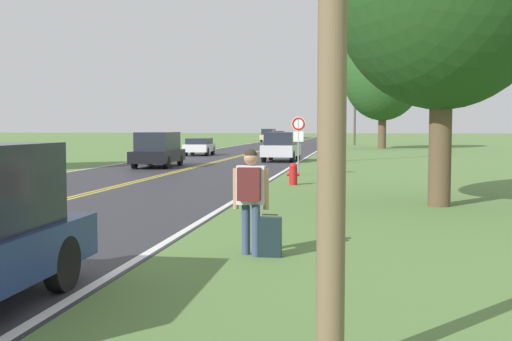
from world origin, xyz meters
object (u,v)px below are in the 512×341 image
Objects in this scene: fire_hydrant at (293,174)px; car_champagne_van_receding at (269,135)px; car_white_hatchback_mid_far at (199,146)px; car_maroon_sedan_distant at (278,136)px; car_black_van_approaching at (158,149)px; tree_behind_sign at (383,75)px; car_silver_suv_mid_near at (281,146)px; traffic_sign at (298,131)px; suitcase at (270,237)px; hitchhiker_person at (250,191)px.

fire_hydrant is 0.16× the size of car_champagne_van_receding.
car_maroon_sedan_distant reaches higher than car_white_hatchback_mid_far.
car_black_van_approaching is (-7.96, 9.07, 0.53)m from fire_hydrant.
tree_behind_sign is at bearing -40.87° from car_white_hatchback_mid_far.
tree_behind_sign is 2.32× the size of car_champagne_van_receding.
car_champagne_van_receding is (-7.74, 50.42, 0.01)m from car_silver_suv_mid_near.
car_silver_suv_mid_near reaches higher than car_white_hatchback_mid_far.
traffic_sign reaches higher than fire_hydrant.
fire_hydrant is 4.73m from traffic_sign.
car_white_hatchback_mid_far is (-1.17, 13.53, -0.24)m from car_black_van_approaching.
fire_hydrant is at bearing 10.64° from car_silver_suv_mid_near.
car_silver_suv_mid_near is at bearing 98.31° from fire_hydrant.
car_silver_suv_mid_near is (-3.17, 28.38, 0.61)m from suitcase.
tree_behind_sign is at bearing -24.56° from car_black_van_approaching.
car_silver_suv_mid_near is at bearing 100.46° from traffic_sign.
car_white_hatchback_mid_far is (-9.13, 22.59, 0.29)m from fire_hydrant.
car_maroon_sedan_distant reaches higher than suitcase.
suitcase is 0.17× the size of car_maroon_sedan_distant.
hitchhiker_person is at bearing -87.43° from fire_hydrant.
hitchhiker_person is 79.50m from car_champagne_van_receding.
car_black_van_approaching is 8.61m from car_silver_suv_mid_near.
car_silver_suv_mid_near is (-2.27, 15.53, 0.53)m from fire_hydrant.
car_silver_suv_mid_near reaches higher than car_maroon_sedan_distant.
fire_hydrant is 0.18× the size of car_black_van_approaching.
car_white_hatchback_mid_far is at bearing 2.73° from car_black_van_approaching.
suitcase is (0.32, -0.01, -0.74)m from hitchhiker_person.
suitcase is at bearing -166.23° from car_white_hatchback_mid_far.
hitchhiker_person reaches higher than suitcase.
traffic_sign is 11.28m from car_silver_suv_mid_near.
tree_behind_sign is (4.04, 52.49, 5.95)m from hitchhiker_person.
car_maroon_sedan_distant is at bearing 97.73° from traffic_sign.
fire_hydrant is 40.47m from tree_behind_sign.
tree_behind_sign reaches higher than fire_hydrant.
suitcase is at bearing -86.27° from traffic_sign.
car_black_van_approaching reaches higher than car_silver_suv_mid_near.
traffic_sign is 0.70× the size of car_white_hatchback_mid_far.
car_silver_suv_mid_near is at bearing -137.85° from car_white_hatchback_mid_far.
car_maroon_sedan_distant is (-7.08, 56.17, -0.18)m from car_silver_suv_mid_near.
car_champagne_van_receding reaches higher than hitchhiker_person.
car_maroon_sedan_distant is at bearing -0.95° from car_black_van_approaching.
traffic_sign is at bearing -97.84° from tree_behind_sign.
suitcase is 36.83m from car_white_hatchback_mid_far.
tree_behind_sign reaches higher than car_black_van_approaching.
car_maroon_sedan_distant is at bearing 6.34° from hitchhiker_person.
traffic_sign reaches higher than car_black_van_approaching.
car_white_hatchback_mid_far is at bearing -177.36° from car_champagne_van_receding.
car_champagne_van_receding is at bearing -0.86° from car_white_hatchback_mid_far.
car_silver_suv_mid_near is at bearing 6.01° from suitcase.
fire_hydrant is 66.71m from car_champagne_van_receding.
hitchhiker_person is 0.38× the size of car_black_van_approaching.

